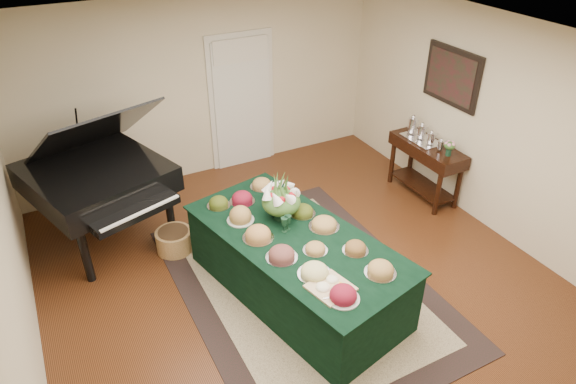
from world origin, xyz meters
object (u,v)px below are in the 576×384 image
buffet_table (296,265)px  grand_piano (97,176)px  floral_centerpiece (281,198)px  mahogany_sideboard (427,156)px

buffet_table → grand_piano: 2.67m
buffet_table → floral_centerpiece: 0.75m
floral_centerpiece → mahogany_sideboard: size_ratio=0.37×
grand_piano → mahogany_sideboard: bearing=-13.9°
floral_centerpiece → grand_piano: size_ratio=0.21×
buffet_table → floral_centerpiece: size_ratio=6.26×
mahogany_sideboard → grand_piano: bearing=166.1°
floral_centerpiece → mahogany_sideboard: bearing=13.0°
grand_piano → mahogany_sideboard: 4.40m
buffet_table → floral_centerpiece: (0.02, 0.39, 0.65)m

